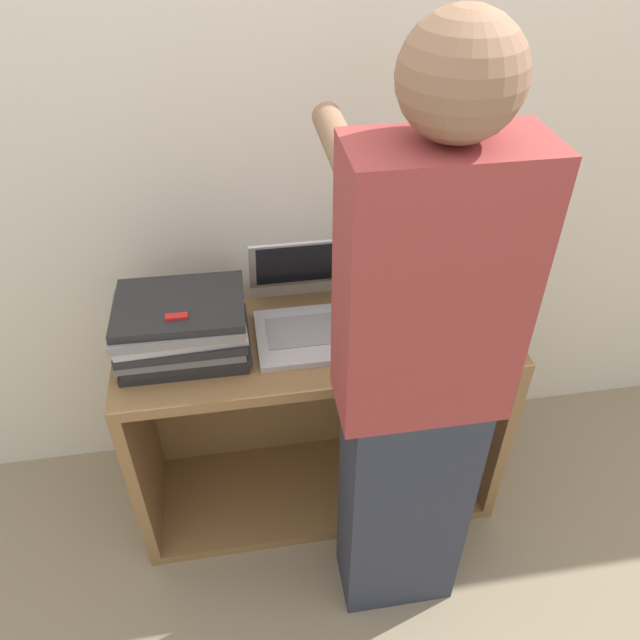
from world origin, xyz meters
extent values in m
plane|color=gray|center=(0.00, 0.00, 0.00)|extent=(12.00, 12.00, 0.00)
cube|color=silver|center=(0.00, 0.56, 1.20)|extent=(8.00, 0.05, 2.40)
cube|color=olive|center=(0.00, 0.23, 0.73)|extent=(1.20, 0.45, 0.04)
cube|color=olive|center=(0.00, 0.23, 0.02)|extent=(1.20, 0.45, 0.04)
cube|color=olive|center=(-0.58, 0.23, 0.37)|extent=(0.04, 0.45, 0.67)
cube|color=olive|center=(0.58, 0.23, 0.37)|extent=(0.04, 0.45, 0.67)
cube|color=olive|center=(0.00, 0.43, 0.37)|extent=(1.13, 0.04, 0.67)
cube|color=#B7B7BC|center=(0.00, 0.23, 0.75)|extent=(0.36, 0.27, 0.02)
cube|color=gray|center=(0.00, 0.24, 0.77)|extent=(0.30, 0.15, 0.00)
cube|color=#B7B7BC|center=(0.00, 0.43, 0.88)|extent=(0.36, 0.13, 0.24)
cube|color=black|center=(0.00, 0.42, 0.88)|extent=(0.32, 0.11, 0.21)
cube|color=#232326|center=(-0.39, 0.23, 0.76)|extent=(0.36, 0.27, 0.03)
cube|color=#232326|center=(-0.38, 0.23, 0.78)|extent=(0.36, 0.27, 0.03)
cube|color=slate|center=(-0.40, 0.22, 0.81)|extent=(0.36, 0.27, 0.03)
cube|color=#232326|center=(-0.39, 0.22, 0.83)|extent=(0.36, 0.27, 0.03)
cube|color=#B7B7BC|center=(-0.39, 0.23, 0.86)|extent=(0.37, 0.28, 0.03)
cube|color=gray|center=(-0.40, 0.22, 0.88)|extent=(0.36, 0.27, 0.03)
cube|color=#232326|center=(-0.39, 0.23, 0.91)|extent=(0.37, 0.28, 0.03)
cube|color=#232326|center=(0.39, 0.22, 0.76)|extent=(0.36, 0.27, 0.03)
cube|color=gray|center=(0.39, 0.23, 0.78)|extent=(0.37, 0.28, 0.03)
cube|color=gray|center=(0.39, 0.23, 0.81)|extent=(0.37, 0.28, 0.03)
cube|color=#B7B7BC|center=(0.39, 0.22, 0.83)|extent=(0.37, 0.28, 0.03)
cube|color=gray|center=(0.39, 0.23, 0.86)|extent=(0.37, 0.28, 0.03)
cube|color=#B7B7BC|center=(0.39, 0.23, 0.88)|extent=(0.37, 0.28, 0.03)
cube|color=#B7B7BC|center=(0.39, 0.22, 0.91)|extent=(0.37, 0.27, 0.03)
cube|color=#2D3342|center=(0.19, -0.16, 0.42)|extent=(0.34, 0.20, 0.84)
cube|color=#993838|center=(0.19, -0.16, 1.18)|extent=(0.40, 0.20, 0.67)
sphere|color=#8C664C|center=(0.19, -0.16, 1.63)|extent=(0.23, 0.23, 0.23)
cylinder|color=#8C664C|center=(0.03, 0.10, 1.41)|extent=(0.07, 0.32, 0.07)
cylinder|color=#8C664C|center=(0.35, 0.10, 1.41)|extent=(0.07, 0.32, 0.07)
cube|color=red|center=(-0.39, 0.16, 0.93)|extent=(0.06, 0.02, 0.01)
camera|label=1|loc=(-0.22, -1.19, 1.97)|focal=35.00mm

